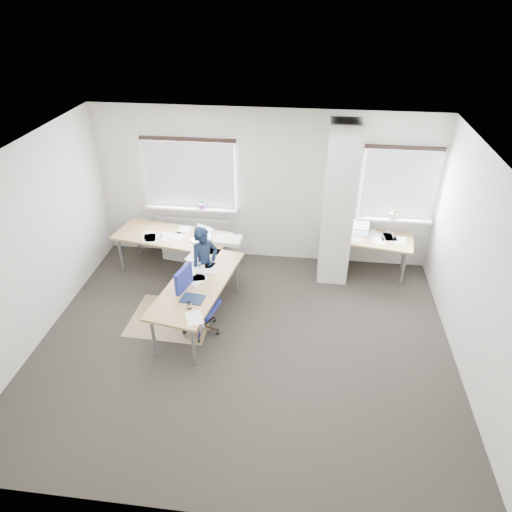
# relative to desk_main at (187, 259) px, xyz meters

# --- Properties ---
(ground) EXTENTS (6.00, 6.00, 0.00)m
(ground) POSITION_rel_desk_main_xyz_m (1.08, -1.12, -0.69)
(ground) COLOR black
(ground) RESTS_ON ground
(room_shell) EXTENTS (6.04, 5.04, 2.82)m
(room_shell) POSITION_rel_desk_main_xyz_m (1.26, -0.67, 1.05)
(room_shell) COLOR #BCB7AB
(room_shell) RESTS_ON ground
(floor_mat) EXTENTS (1.28, 1.10, 0.01)m
(floor_mat) POSITION_rel_desk_main_xyz_m (-0.14, -0.68, -0.69)
(floor_mat) COLOR #947651
(floor_mat) RESTS_ON ground
(white_crate) EXTENTS (0.49, 0.39, 0.27)m
(white_crate) POSITION_rel_desk_main_xyz_m (-0.54, 1.13, -0.56)
(white_crate) COLOR white
(white_crate) RESTS_ON ground
(desk_main) EXTENTS (2.40, 2.98, 0.96)m
(desk_main) POSITION_rel_desk_main_xyz_m (0.00, 0.00, 0.00)
(desk_main) COLOR olive
(desk_main) RESTS_ON ground
(desk_side) EXTENTS (1.50, 0.93, 1.22)m
(desk_side) POSITION_rel_desk_main_xyz_m (3.03, 1.04, -0.01)
(desk_side) COLOR olive
(desk_side) RESTS_ON ground
(task_chair) EXTENTS (0.60, 0.59, 1.08)m
(task_chair) POSITION_rel_desk_main_xyz_m (0.37, -0.89, -0.39)
(task_chair) COLOR navy
(task_chair) RESTS_ON ground
(person) EXTENTS (0.57, 0.57, 1.34)m
(person) POSITION_rel_desk_main_xyz_m (0.31, -0.10, -0.02)
(person) COLOR black
(person) RESTS_ON ground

